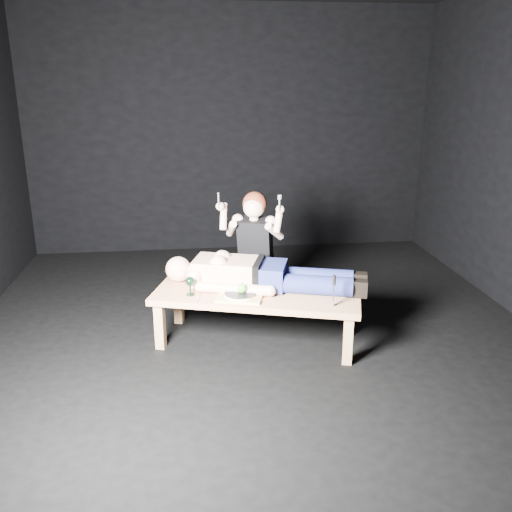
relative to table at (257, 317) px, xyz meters
name	(u,v)px	position (x,y,z in m)	size (l,w,h in m)	color
ground	(253,328)	(0.00, 0.25, -0.23)	(5.00, 5.00, 0.00)	black
back_wall	(230,132)	(0.00, 2.75, 1.27)	(5.00, 5.00, 0.00)	black
table	(257,317)	(0.00, 0.00, 0.00)	(1.70, 0.64, 0.45)	tan
lying_man	(266,271)	(0.09, 0.11, 0.37)	(1.83, 0.56, 0.28)	#DBAC93
kneeling_woman	(257,251)	(0.08, 0.63, 0.39)	(0.65, 0.73, 1.22)	black
serving_tray	(240,297)	(-0.15, -0.11, 0.24)	(0.36, 0.26, 0.02)	tan
plate	(240,294)	(-0.15, -0.11, 0.26)	(0.24, 0.24, 0.02)	white
apple	(242,288)	(-0.13, -0.10, 0.30)	(0.08, 0.08, 0.08)	green
goblet	(190,286)	(-0.55, 0.00, 0.31)	(0.08, 0.08, 0.16)	black
fork_flat	(198,298)	(-0.49, -0.08, 0.23)	(0.02, 0.18, 0.01)	#B2B2B7
knife_flat	(258,300)	(-0.01, -0.18, 0.23)	(0.02, 0.18, 0.01)	#B2B2B7
spoon_flat	(256,298)	(-0.02, -0.13, 0.23)	(0.02, 0.18, 0.01)	#B2B2B7
carving_knife	(334,291)	(0.56, -0.36, 0.35)	(0.03, 0.04, 0.26)	#B2B2B7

